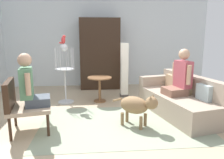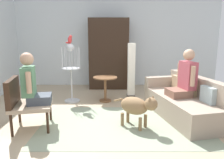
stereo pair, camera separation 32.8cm
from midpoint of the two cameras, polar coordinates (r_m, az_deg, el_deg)
The scene contains 13 objects.
ground_plane at distance 3.95m, azimuth 2.73°, elevation -11.39°, with size 7.35×7.35×0.00m, color tan.
back_wall at distance 6.76m, azimuth 1.49°, elevation 10.55°, with size 6.46×0.12×2.85m, color silver.
area_rug at distance 3.89m, azimuth 5.15°, elevation -11.73°, with size 2.86×1.84×0.01m, color gray.
couch at distance 4.45m, azimuth 20.34°, elevation -5.53°, with size 1.21×2.02×0.77m.
armchair at distance 3.79m, azimuth -20.36°, elevation -5.14°, with size 0.76×0.79×0.86m.
person_on_couch at distance 4.29m, azimuth 20.63°, elevation 0.41°, with size 0.52×0.52×0.88m.
person_on_armchair at distance 3.70m, azimuth -18.29°, elevation -1.03°, with size 0.50×0.52×0.85m.
round_end_table at distance 5.06m, azimuth -0.14°, elevation -1.23°, with size 0.56×0.56×0.59m.
dog at distance 3.68m, azimuth 8.92°, elevation -6.98°, with size 0.70×0.57×0.60m.
bird_cage_stand at distance 5.05m, azimuth -9.16°, elevation 2.19°, with size 0.43×0.43×1.36m.
parrot at distance 4.99m, azimuth -9.43°, elevation 10.38°, with size 0.17×0.10×0.19m.
column_lamp at distance 5.44m, azimuth 6.63°, elevation 2.30°, with size 0.20×0.20×1.36m.
armoire_cabinet at distance 6.37m, azimuth 0.43°, elevation 6.80°, with size 1.14×0.56×2.03m, color black.
Camera 2 is at (-0.03, -3.64, 1.53)m, focal length 34.56 mm.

